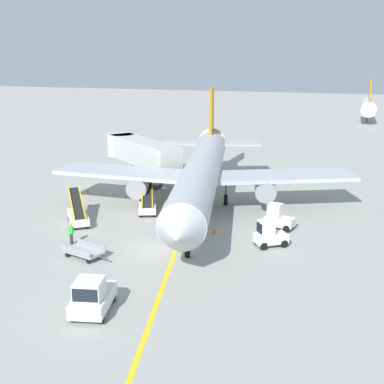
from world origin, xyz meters
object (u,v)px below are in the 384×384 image
object	(u,v)px
jet_bridge	(138,151)
ground_crew_marshaller	(71,233)
baggage_cart_loaded	(84,251)
baggage_tug_by_cargo_door	(269,235)
safety_cone_wingtip_right	(146,195)
pushback_tug	(92,296)
safety_cone_nose_right	(214,231)
airliner	(202,173)
baggage_tug_near_wing	(278,218)
safety_cone_wingtip_left	(88,190)
safety_cone_nose_left	(71,202)
belt_loader_forward_hold	(78,215)
belt_loader_aft_hold	(147,204)

from	to	relation	value
jet_bridge	ground_crew_marshaller	world-z (taller)	jet_bridge
jet_bridge	baggage_cart_loaded	world-z (taller)	jet_bridge
baggage_tug_by_cargo_door	safety_cone_wingtip_right	distance (m)	17.26
pushback_tug	safety_cone_nose_right	distance (m)	15.15
airliner	pushback_tug	size ratio (longest dim) A/B	9.05
airliner	baggage_tug_near_wing	xyz separation A→B (m)	(7.57, -3.78, -2.49)
baggage_tug_by_cargo_door	safety_cone_wingtip_left	xyz separation A→B (m)	(-20.26, 10.17, -0.71)
ground_crew_marshaller	safety_cone_wingtip_right	world-z (taller)	ground_crew_marshaller
jet_bridge	baggage_tug_near_wing	xyz separation A→B (m)	(16.97, -11.48, -2.62)
jet_bridge	ground_crew_marshaller	bearing A→B (deg)	-83.17
baggage_tug_near_wing	baggage_tug_by_cargo_door	distance (m)	4.32
jet_bridge	pushback_tug	world-z (taller)	jet_bridge
airliner	safety_cone_nose_left	world-z (taller)	airliner
airliner	pushback_tug	xyz separation A→B (m)	(-0.61, -21.18, -2.42)
belt_loader_forward_hold	safety_cone_nose_right	world-z (taller)	belt_loader_forward_hold
baggage_tug_near_wing	safety_cone_wingtip_left	bearing A→B (deg)	163.99
safety_cone_wingtip_right	belt_loader_aft_hold	bearing A→B (deg)	-66.91
jet_bridge	belt_loader_forward_hold	world-z (taller)	jet_bridge
pushback_tug	baggage_tug_near_wing	xyz separation A→B (m)	(8.18, 17.40, -0.07)
baggage_cart_loaded	safety_cone_nose_left	bearing A→B (deg)	122.65
jet_bridge	safety_cone_nose_right	xyz separation A→B (m)	(12.19, -14.13, -3.32)
ground_crew_marshaller	pushback_tug	bearing A→B (deg)	-55.38
ground_crew_marshaller	safety_cone_nose_left	bearing A→B (deg)	119.15
baggage_tug_near_wing	baggage_cart_loaded	bearing A→B (deg)	-140.71
baggage_tug_by_cargo_door	safety_cone_nose_left	xyz separation A→B (m)	(-19.82, 5.78, -0.71)
safety_cone_wingtip_left	baggage_cart_loaded	bearing A→B (deg)	-63.74
baggage_tug_by_cargo_door	baggage_cart_loaded	bearing A→B (deg)	-154.54
baggage_tug_near_wing	ground_crew_marshaller	size ratio (longest dim) A/B	1.55
baggage_tug_near_wing	belt_loader_aft_hold	distance (m)	12.10
belt_loader_forward_hold	ground_crew_marshaller	bearing A→B (deg)	-67.67
safety_cone_nose_left	safety_cone_nose_right	world-z (taller)	same
jet_bridge	safety_cone_wingtip_right	bearing A→B (deg)	-61.84
airliner	safety_cone_wingtip_left	bearing A→B (deg)	170.82
safety_cone_wingtip_right	baggage_tug_by_cargo_door	bearing A→B (deg)	-36.44
safety_cone_nose_left	safety_cone_wingtip_left	size ratio (longest dim) A/B	1.00
belt_loader_forward_hold	pushback_tug	bearing A→B (deg)	-59.11
ground_crew_marshaller	jet_bridge	bearing A→B (deg)	96.83
baggage_cart_loaded	safety_cone_wingtip_left	world-z (taller)	baggage_cart_loaded
belt_loader_aft_hold	baggage_cart_loaded	world-z (taller)	belt_loader_aft_hold
jet_bridge	baggage_tug_near_wing	size ratio (longest dim) A/B	4.28
ground_crew_marshaller	safety_cone_wingtip_left	xyz separation A→B (m)	(-5.76, 13.91, -0.69)
belt_loader_aft_hold	ground_crew_marshaller	size ratio (longest dim) A/B	3.02
pushback_tug	safety_cone_wingtip_right	xyz separation A→B (m)	(-5.81, 23.32, -0.77)
baggage_cart_loaded	pushback_tug	bearing A→B (deg)	-59.24
airliner	baggage_tug_by_cargo_door	size ratio (longest dim) A/B	12.95
belt_loader_aft_hold	safety_cone_wingtip_left	xyz separation A→B (m)	(-8.36, 4.54, -0.56)
jet_bridge	safety_cone_nose_right	size ratio (longest dim) A/B	25.65
baggage_tug_near_wing	safety_cone_wingtip_right	world-z (taller)	baggage_tug_near_wing
belt_loader_aft_hold	airliner	bearing A→B (deg)	29.00
safety_cone_nose_right	safety_cone_wingtip_right	size ratio (longest dim) A/B	1.00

